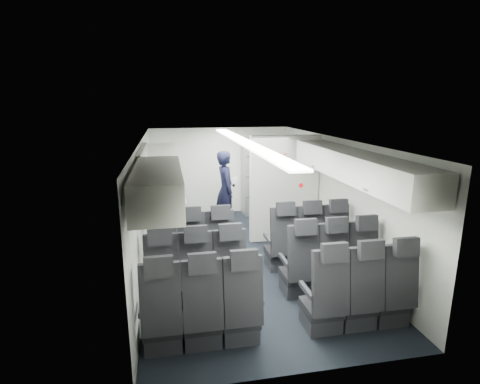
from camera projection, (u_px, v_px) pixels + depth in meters
name	position (u px, v px, depth m)	size (l,w,h in m)	color
cabin_shell	(244.00, 199.00, 6.52)	(3.41, 6.01, 2.16)	black
seat_row_front	(251.00, 249.00, 6.18)	(3.33, 0.56, 1.24)	black
seat_row_mid	(264.00, 273.00, 5.32)	(3.33, 0.56, 1.24)	black
seat_row_rear	(283.00, 306.00, 4.46)	(3.33, 0.56, 1.24)	black
overhead_bin_left_rear	(158.00, 186.00, 4.18)	(0.53, 1.80, 0.40)	white
overhead_bin_left_front_open	(158.00, 169.00, 5.87)	(0.64, 1.70, 0.72)	#9E9E93
overhead_bin_right_rear	(386.00, 176.00, 4.69)	(0.53, 1.80, 0.40)	white
overhead_bin_right_front	(328.00, 157.00, 6.36)	(0.53, 1.70, 0.40)	white
bulkhead_partition	(284.00, 189.00, 7.47)	(1.40, 0.15, 2.13)	silver
galley_unit	(260.00, 177.00, 9.33)	(0.85, 0.52, 1.90)	#939399
boarding_door	(152.00, 192.00, 7.73)	(0.12, 1.27, 1.86)	silver
flight_attendant	(226.00, 190.00, 8.25)	(0.64, 0.42, 1.74)	black
carry_on_bag	(161.00, 168.00, 5.56)	(0.42, 0.29, 0.25)	black
papers	(235.00, 180.00, 8.18)	(0.19, 0.02, 0.13)	white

